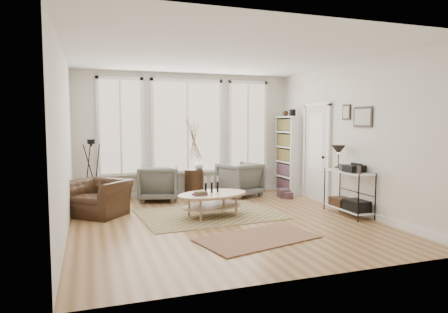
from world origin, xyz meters
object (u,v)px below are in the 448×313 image
object	(u,v)px
side_table	(194,159)
coffee_table	(212,198)
low_shelf	(348,188)
accent_chair	(98,198)
armchair_right	(240,179)
bookcase	(288,154)
armchair_left	(159,183)

from	to	relation	value
side_table	coffee_table	bearing A→B (deg)	-94.48
low_shelf	coffee_table	distance (m)	2.58
side_table	accent_chair	bearing A→B (deg)	-152.30
armchair_right	side_table	world-z (taller)	side_table
bookcase	accent_chair	size ratio (longest dim) A/B	2.02
bookcase	armchair_left	world-z (taller)	bookcase
coffee_table	side_table	bearing A→B (deg)	85.52
side_table	low_shelf	bearing A→B (deg)	-48.62
coffee_table	armchair_right	bearing A→B (deg)	55.07
low_shelf	side_table	size ratio (longest dim) A/B	0.71
bookcase	low_shelf	bearing A→B (deg)	-91.28
coffee_table	armchair_left	xyz separation A→B (m)	(-0.69, 1.85, 0.05)
coffee_table	armchair_right	world-z (taller)	armchair_right
low_shelf	coffee_table	world-z (taller)	low_shelf
armchair_left	accent_chair	bearing A→B (deg)	52.45
low_shelf	accent_chair	xyz separation A→B (m)	(-4.48, 1.51, -0.18)
side_table	accent_chair	size ratio (longest dim) A/B	1.81
side_table	bookcase	bearing A→B (deg)	-2.83
side_table	armchair_left	bearing A→B (deg)	-174.43
bookcase	armchair_right	bearing A→B (deg)	-177.38
coffee_table	low_shelf	bearing A→B (deg)	-15.94
bookcase	accent_chair	world-z (taller)	bookcase
bookcase	low_shelf	distance (m)	2.56
low_shelf	accent_chair	size ratio (longest dim) A/B	1.28
low_shelf	coffee_table	bearing A→B (deg)	164.06
accent_chair	coffee_table	bearing A→B (deg)	18.34
armchair_right	accent_chair	bearing A→B (deg)	-3.78
coffee_table	accent_chair	distance (m)	2.16
low_shelf	armchair_left	bearing A→B (deg)	141.06
armchair_left	side_table	world-z (taller)	side_table
bookcase	low_shelf	size ratio (longest dim) A/B	1.58
armchair_right	side_table	bearing A→B (deg)	-29.62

